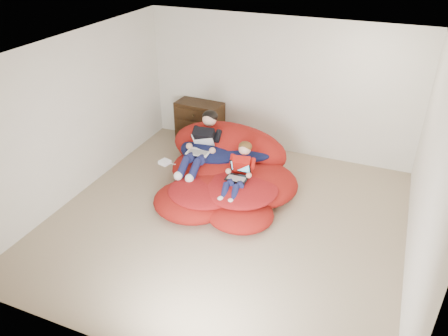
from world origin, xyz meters
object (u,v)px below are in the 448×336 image
at_px(older_boy, 202,141).
at_px(laptop_white, 200,147).
at_px(dresser, 200,122).
at_px(beanbag_pile, 226,172).
at_px(laptop_black, 238,173).
at_px(younger_boy, 239,169).

relative_size(older_boy, laptop_white, 3.03).
height_order(dresser, laptop_white, laptop_white).
distance_m(beanbag_pile, laptop_black, 0.60).
xyz_separation_m(dresser, laptop_white, (0.67, -1.38, 0.23)).
distance_m(older_boy, laptop_white, 0.10).
relative_size(beanbag_pile, laptop_black, 7.39).
bearing_deg(younger_boy, older_boy, 151.33).
height_order(younger_boy, laptop_white, younger_boy).
relative_size(laptop_white, laptop_black, 1.24).
bearing_deg(laptop_white, older_boy, 90.00).
relative_size(dresser, laptop_black, 2.82).
bearing_deg(older_boy, dresser, 117.22).
relative_size(younger_boy, laptop_black, 2.88).
distance_m(laptop_white, laptop_black, 0.93).
xyz_separation_m(laptop_white, laptop_black, (0.83, -0.42, -0.08)).
xyz_separation_m(dresser, laptop_black, (1.50, -1.80, 0.15)).
distance_m(older_boy, younger_boy, 0.95).
xyz_separation_m(older_boy, laptop_white, (-0.00, -0.08, -0.07)).
relative_size(dresser, older_boy, 0.75).
bearing_deg(dresser, laptop_black, -50.27).
distance_m(younger_boy, laptop_white, 0.91).
height_order(dresser, beanbag_pile, beanbag_pile).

